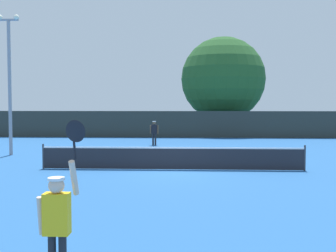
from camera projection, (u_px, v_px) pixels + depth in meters
name	position (u px, v px, depth m)	size (l,w,h in m)	color
ground_plane	(172.00, 170.00, 17.46)	(120.00, 120.00, 0.00)	#235693
tennis_net	(172.00, 158.00, 17.43)	(11.15, 0.08, 1.07)	#232328
perimeter_fence	(180.00, 124.00, 34.14)	(37.44, 0.12, 2.20)	#2D332D
player_serving	(58.00, 215.00, 6.13)	(0.67, 0.40, 2.55)	yellow
player_receiving	(154.00, 131.00, 27.72)	(0.57, 0.24, 1.63)	black
tennis_ball	(165.00, 162.00, 19.68)	(0.07, 0.07, 0.07)	#CCE033
light_pole	(9.00, 75.00, 22.28)	(1.18, 0.28, 7.57)	gray
large_tree	(223.00, 79.00, 38.23)	(7.76, 7.76, 8.98)	brown
parked_car_near	(151.00, 125.00, 39.79)	(2.26, 4.35, 1.69)	black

